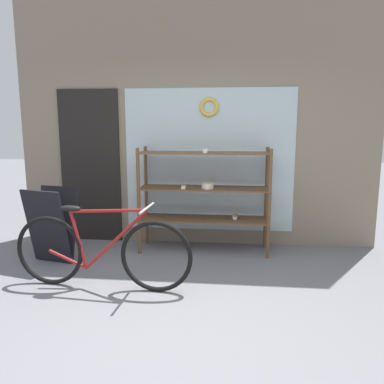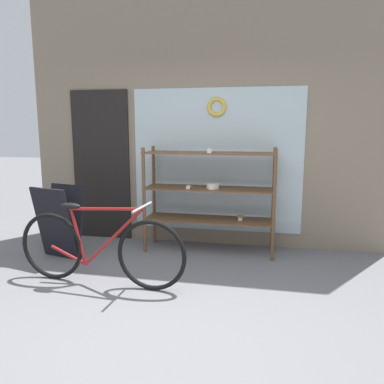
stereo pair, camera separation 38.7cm
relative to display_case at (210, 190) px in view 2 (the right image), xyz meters
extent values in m
plane|color=slate|center=(-0.17, -1.91, -0.81)|extent=(30.00, 30.00, 0.00)
cube|color=gray|center=(-0.17, 0.37, 1.18)|extent=(4.84, 0.08, 3.97)
cube|color=silver|center=(0.03, 0.33, 0.34)|extent=(2.26, 0.02, 1.90)
cube|color=black|center=(-1.62, 0.32, 0.24)|extent=(0.84, 0.03, 2.10)
torus|color=gold|center=(0.03, 0.31, 1.04)|extent=(0.26, 0.06, 0.26)
cylinder|color=brown|center=(-0.81, -0.21, -0.13)|extent=(0.04, 0.04, 1.34)
cylinder|color=brown|center=(0.80, -0.21, -0.13)|extent=(0.04, 0.04, 1.34)
cylinder|color=brown|center=(-0.81, 0.21, -0.13)|extent=(0.04, 0.04, 1.34)
cylinder|color=brown|center=(0.80, 0.21, -0.13)|extent=(0.04, 0.04, 1.34)
cube|color=brown|center=(0.00, 0.00, -0.39)|extent=(1.65, 0.46, 0.02)
cube|color=brown|center=(0.00, 0.00, 0.02)|extent=(1.65, 0.46, 0.02)
cube|color=brown|center=(0.00, 0.00, 0.47)|extent=(1.65, 0.46, 0.02)
ellipsoid|color=#AD7F4C|center=(-0.25, -0.10, 0.05)|extent=(0.07, 0.06, 0.05)
cube|color=white|center=(-0.25, -0.15, 0.04)|extent=(0.05, 0.00, 0.04)
cylinder|color=beige|center=(0.05, -0.06, 0.06)|extent=(0.15, 0.15, 0.07)
cube|color=white|center=(0.05, -0.14, 0.04)|extent=(0.05, 0.00, 0.04)
ellipsoid|color=brown|center=(0.39, 0.04, -0.34)|extent=(0.10, 0.08, 0.07)
cube|color=white|center=(0.39, -0.02, -0.36)|extent=(0.05, 0.00, 0.04)
ellipsoid|color=beige|center=(0.02, -0.12, 0.50)|extent=(0.08, 0.06, 0.05)
cube|color=white|center=(0.02, -0.17, 0.49)|extent=(0.05, 0.00, 0.04)
torus|color=black|center=(-1.49, -1.23, -0.45)|extent=(0.72, 0.09, 0.72)
torus|color=black|center=(-0.37, -1.29, -0.45)|extent=(0.72, 0.09, 0.72)
cylinder|color=maroon|center=(-0.78, -1.27, -0.30)|extent=(0.66, 0.07, 0.64)
cylinder|color=maroon|center=(-0.85, -1.26, -0.01)|extent=(0.78, 0.08, 0.07)
cylinder|color=maroon|center=(-1.17, -1.25, -0.32)|extent=(0.17, 0.04, 0.59)
cylinder|color=maroon|center=(-1.29, -1.24, -0.53)|extent=(0.40, 0.06, 0.19)
ellipsoid|color=black|center=(-1.23, -1.24, 0.00)|extent=(0.22, 0.10, 0.06)
cylinder|color=#B2B2B7|center=(-0.46, -1.29, 0.03)|extent=(0.05, 0.46, 0.02)
cube|color=black|center=(-1.78, -0.69, -0.36)|extent=(0.56, 0.31, 0.89)
cube|color=black|center=(-1.74, -0.51, -0.36)|extent=(0.56, 0.31, 0.89)
camera|label=1|loc=(0.33, -4.69, 0.79)|focal=35.00mm
camera|label=2|loc=(0.71, -4.63, 0.79)|focal=35.00mm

